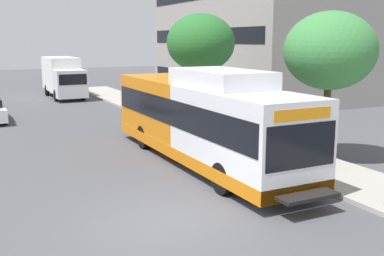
{
  "coord_description": "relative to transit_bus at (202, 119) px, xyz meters",
  "views": [
    {
      "loc": [
        -4.24,
        -10.36,
        4.66
      ],
      "look_at": [
        2.88,
        3.83,
        1.6
      ],
      "focal_mm": 42.87,
      "sensor_mm": 36.0,
      "label": 1
    }
  ],
  "objects": [
    {
      "name": "ground_plane",
      "position": [
        -3.77,
        3.26,
        -1.7
      ],
      "size": [
        120.0,
        120.0,
        0.0
      ],
      "primitive_type": "plane",
      "color": "#4C4C51"
    },
    {
      "name": "street_tree_near_stop",
      "position": [
        4.39,
        -1.92,
        2.54
      ],
      "size": [
        3.45,
        3.45,
        5.59
      ],
      "color": "#4C3823",
      "rests_on": "sidewalk_curb"
    },
    {
      "name": "sidewalk_curb",
      "position": [
        3.23,
        1.26,
        -1.63
      ],
      "size": [
        3.0,
        56.0,
        0.14
      ],
      "primitive_type": "cube",
      "color": "#A8A399",
      "rests_on": "ground"
    },
    {
      "name": "box_truck_background",
      "position": [
        -0.59,
        23.12,
        0.04
      ],
      "size": [
        2.32,
        7.01,
        3.25
      ],
      "color": "silver",
      "rests_on": "ground"
    },
    {
      "name": "street_tree_mid_block",
      "position": [
        3.98,
        7.69,
        2.79
      ],
      "size": [
        3.78,
        3.78,
        5.97
      ],
      "color": "#4C3823",
      "rests_on": "sidewalk_curb"
    },
    {
      "name": "transit_bus",
      "position": [
        0.0,
        0.0,
        0.0
      ],
      "size": [
        2.58,
        12.25,
        3.65
      ],
      "color": "white",
      "rests_on": "ground"
    }
  ]
}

